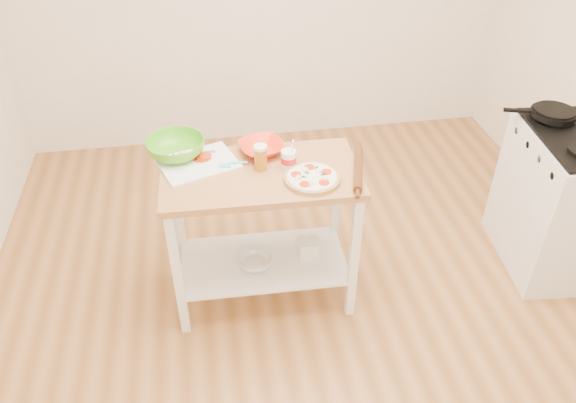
% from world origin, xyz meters
% --- Properties ---
extents(room_shell, '(4.04, 4.54, 2.74)m').
position_xyz_m(room_shell, '(0.00, 0.00, 1.35)').
color(room_shell, '#B47842').
rests_on(room_shell, ground).
extents(prep_island, '(1.08, 0.61, 0.90)m').
position_xyz_m(prep_island, '(-0.27, 0.30, 0.64)').
color(prep_island, '#AF7A48').
rests_on(prep_island, ground).
extents(gas_stove, '(0.73, 0.82, 1.11)m').
position_xyz_m(gas_stove, '(1.67, 0.30, 0.47)').
color(gas_stove, silver).
rests_on(gas_stove, ground).
extents(skillet, '(0.41, 0.27, 0.03)m').
position_xyz_m(skillet, '(1.54, 0.53, 0.98)').
color(skillet, black).
rests_on(skillet, gas_stove).
extents(pizza, '(0.30, 0.30, 0.05)m').
position_xyz_m(pizza, '(-0.01, 0.18, 0.92)').
color(pizza, tan).
rests_on(pizza, prep_island).
extents(cutting_board, '(0.48, 0.41, 0.04)m').
position_xyz_m(cutting_board, '(-0.59, 0.44, 0.91)').
color(cutting_board, white).
rests_on(cutting_board, prep_island).
extents(spatula, '(0.15, 0.05, 0.01)m').
position_xyz_m(spatula, '(-0.41, 0.38, 0.92)').
color(spatula, '#46D9DA').
rests_on(spatula, cutting_board).
extents(knife, '(0.27, 0.04, 0.01)m').
position_xyz_m(knife, '(-0.67, 0.51, 0.92)').
color(knife, silver).
rests_on(knife, cutting_board).
extents(orange_bowl, '(0.30, 0.30, 0.06)m').
position_xyz_m(orange_bowl, '(-0.23, 0.49, 0.93)').
color(orange_bowl, '#FF3A1A').
rests_on(orange_bowl, prep_island).
extents(green_bowl, '(0.34, 0.34, 0.10)m').
position_xyz_m(green_bowl, '(-0.70, 0.54, 0.95)').
color(green_bowl, '#51B21D').
rests_on(green_bowl, prep_island).
extents(beer_pint, '(0.07, 0.07, 0.14)m').
position_xyz_m(beer_pint, '(-0.26, 0.33, 0.97)').
color(beer_pint, '#B86C16').
rests_on(beer_pint, prep_island).
extents(yogurt_tub, '(0.08, 0.08, 0.18)m').
position_xyz_m(yogurt_tub, '(-0.11, 0.32, 0.95)').
color(yogurt_tub, white).
rests_on(yogurt_tub, prep_island).
extents(rolling_pin, '(0.15, 0.40, 0.05)m').
position_xyz_m(rolling_pin, '(0.25, 0.21, 0.92)').
color(rolling_pin, '#5D2E15').
rests_on(rolling_pin, prep_island).
extents(shelf_glass_bowl, '(0.23, 0.23, 0.06)m').
position_xyz_m(shelf_glass_bowl, '(-0.32, 0.27, 0.29)').
color(shelf_glass_bowl, silver).
rests_on(shelf_glass_bowl, prep_island).
extents(shelf_bin, '(0.12, 0.12, 0.11)m').
position_xyz_m(shelf_bin, '(0.01, 0.31, 0.32)').
color(shelf_bin, white).
rests_on(shelf_bin, prep_island).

